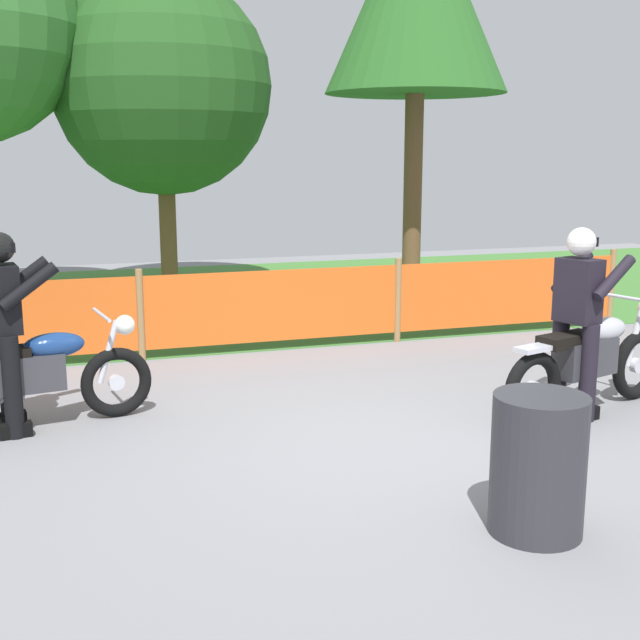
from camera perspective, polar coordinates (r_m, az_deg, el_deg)
ground at (r=6.71m, az=4.21°, el=-8.63°), size 24.00×24.00×0.02m
grass_verge at (r=13.40m, az=-7.30°, el=1.59°), size 24.00×7.66×0.01m
barrier_fence at (r=9.62m, az=-3.15°, el=0.99°), size 9.50×0.08×1.05m
tree_near_left at (r=13.80m, az=-10.99°, el=15.83°), size 3.50×3.50×5.14m
motorcycle_lead at (r=7.31m, az=-19.33°, el=-3.71°), size 2.00×0.62×0.95m
motorcycle_trailing at (r=7.72m, az=18.40°, el=-2.68°), size 2.05×0.83×1.00m
rider_lead at (r=7.17m, az=-21.32°, el=-0.11°), size 0.73×0.61×1.69m
rider_trailing at (r=7.47m, az=17.66°, el=0.32°), size 0.67×0.65×1.69m
oil_drum at (r=5.22m, az=15.06°, el=-9.79°), size 0.58×0.58×0.88m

